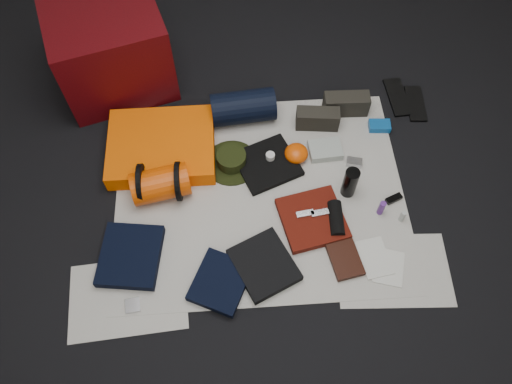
{
  "coord_description": "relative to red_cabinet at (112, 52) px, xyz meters",
  "views": [
    {
      "loc": [
        -0.12,
        -1.38,
        2.42
      ],
      "look_at": [
        -0.02,
        -0.05,
        0.1
      ],
      "focal_mm": 35.0,
      "sensor_mm": 36.0,
      "label": 1
    }
  ],
  "objects": [
    {
      "name": "hiking_boot_right",
      "position": [
        1.39,
        -0.33,
        -0.19
      ],
      "size": [
        0.27,
        0.11,
        0.13
      ],
      "primitive_type": "cube",
      "rotation": [
        0.0,
        0.0,
        -0.03
      ],
      "color": "black",
      "rests_on": "newspaper_mat"
    },
    {
      "name": "trousers_navy_b",
      "position": [
        0.59,
        -1.39,
        -0.24
      ],
      "size": [
        0.35,
        0.37,
        0.05
      ],
      "primitive_type": "cube",
      "rotation": [
        0.0,
        0.0,
        -0.44
      ],
      "color": "black",
      "rests_on": "newspaper_mat"
    },
    {
      "name": "flip_flop_left",
      "position": [
        1.74,
        -0.24,
        -0.26
      ],
      "size": [
        0.13,
        0.31,
        0.02
      ],
      "primitive_type": "cube",
      "rotation": [
        0.0,
        0.0,
        0.06
      ],
      "color": "black",
      "rests_on": "floor"
    },
    {
      "name": "toiletry_purple",
      "position": [
        1.47,
        -1.04,
        -0.21
      ],
      "size": [
        0.04,
        0.04,
        0.1
      ],
      "primitive_type": "cylinder",
      "rotation": [
        0.0,
        0.0,
        -0.42
      ],
      "color": "#56277F",
      "rests_on": "newspaper_mat"
    },
    {
      "name": "floor",
      "position": [
        0.82,
        -0.88,
        -0.28
      ],
      "size": [
        4.5,
        4.5,
        0.02
      ],
      "primitive_type": "cube",
      "color": "black",
      "rests_on": "ground"
    },
    {
      "name": "hiking_boot_left",
      "position": [
        1.2,
        -0.43,
        -0.2
      ],
      "size": [
        0.26,
        0.12,
        0.13
      ],
      "primitive_type": "cube",
      "rotation": [
        0.0,
        0.0,
        -0.11
      ],
      "color": "black",
      "rests_on": "newspaper_mat"
    },
    {
      "name": "sack_strap_left",
      "position": [
        0.19,
        -0.84,
        -0.15
      ],
      "size": [
        0.02,
        0.22,
        0.22
      ],
      "primitive_type": "cylinder",
      "rotation": [
        0.0,
        1.57,
        0.0
      ],
      "color": "black",
      "rests_on": "newspaper_mat"
    },
    {
      "name": "orange_stuff_sack",
      "position": [
        1.05,
        -0.65,
        -0.21
      ],
      "size": [
        0.17,
        0.17,
        0.09
      ],
      "primitive_type": "ellipsoid",
      "rotation": [
        0.0,
        0.0,
        0.25
      ],
      "color": "#D04203",
      "rests_on": "newspaper_mat"
    },
    {
      "name": "cyan_case",
      "position": [
        1.57,
        -0.47,
        -0.24
      ],
      "size": [
        0.13,
        0.09,
        0.04
      ],
      "primitive_type": "cube",
      "rotation": [
        0.0,
        0.0,
        -0.08
      ],
      "color": "#0E4B8D",
      "rests_on": "newspaper_mat"
    },
    {
      "name": "trousers_navy_a",
      "position": [
        0.13,
        -1.22,
        -0.23
      ],
      "size": [
        0.35,
        0.38,
        0.05
      ],
      "primitive_type": "cube",
      "rotation": [
        0.0,
        0.0,
        -0.14
      ],
      "color": "black",
      "rests_on": "newspaper_mat"
    },
    {
      "name": "flip_flop_right",
      "position": [
        1.84,
        -0.3,
        -0.26
      ],
      "size": [
        0.12,
        0.28,
        0.02
      ],
      "primitive_type": "cube",
      "rotation": [
        0.0,
        0.0,
        -0.07
      ],
      "color": "black",
      "rests_on": "floor"
    },
    {
      "name": "energy_bar_a",
      "position": [
        1.05,
        -1.05,
        -0.21
      ],
      "size": [
        0.1,
        0.05,
        0.01
      ],
      "primitive_type": "cube",
      "rotation": [
        0.0,
        0.0,
        0.14
      ],
      "color": "#B7B7BC",
      "rests_on": "red_shirt"
    },
    {
      "name": "map_printout",
      "position": [
        1.45,
        -1.36,
        -0.26
      ],
      "size": [
        0.2,
        0.23,
        0.01
      ],
      "primitive_type": "cube",
      "rotation": [
        0.0,
        0.0,
        -0.29
      ],
      "color": "beige",
      "rests_on": "newspaper_mat"
    },
    {
      "name": "sleeping_pad",
      "position": [
        0.28,
        -0.56,
        -0.2
      ],
      "size": [
        0.61,
        0.5,
        0.11
      ],
      "primitive_type": "cube",
      "rotation": [
        0.0,
        0.0,
        -0.0
      ],
      "color": "#F75B02",
      "rests_on": "newspaper_mat"
    },
    {
      "name": "newspaper_mat",
      "position": [
        0.82,
        -0.88,
        -0.26
      ],
      "size": [
        1.6,
        1.3,
        0.01
      ],
      "primitive_type": "cube",
      "color": "silver",
      "rests_on": "floor"
    },
    {
      "name": "tape_roll",
      "position": [
        0.9,
        -0.67,
        -0.21
      ],
      "size": [
        0.05,
        0.05,
        0.04
      ],
      "primitive_type": "cylinder",
      "color": "beige",
      "rests_on": "black_tshirt"
    },
    {
      "name": "stuff_sack",
      "position": [
        0.29,
        -0.84,
        -0.17
      ],
      "size": [
        0.34,
        0.24,
        0.18
      ],
      "primitive_type": "cylinder",
      "rotation": [
        0.0,
        1.57,
        0.19
      ],
      "color": "#D04203",
      "rests_on": "newspaper_mat"
    },
    {
      "name": "sack_strap_right",
      "position": [
        0.39,
        -0.84,
        -0.15
      ],
      "size": [
        0.03,
        0.22,
        0.22
      ],
      "primitive_type": "cylinder",
      "rotation": [
        0.0,
        1.57,
        0.0
      ],
      "color": "black",
      "rests_on": "newspaper_mat"
    },
    {
      "name": "speaker",
      "position": [
        1.22,
        -1.09,
        -0.22
      ],
      "size": [
        0.09,
        0.2,
        0.08
      ],
      "primitive_type": "cylinder",
      "rotation": [
        1.57,
        0.0,
        -0.04
      ],
      "color": "black",
      "rests_on": "newspaper_mat"
    },
    {
      "name": "water_bottle",
      "position": [
        1.31,
        -0.9,
        -0.16
      ],
      "size": [
        0.09,
        0.09,
        0.2
      ],
      "primitive_type": "cylinder",
      "rotation": [
        0.0,
        0.0,
        0.07
      ],
      "color": "black",
      "rests_on": "newspaper_mat"
    },
    {
      "name": "map_booklet",
      "position": [
        1.39,
        -1.31,
        -0.25
      ],
      "size": [
        0.18,
        0.24,
        0.01
      ],
      "primitive_type": "cube",
      "rotation": [
        0.0,
        0.0,
        0.16
      ],
      "color": "beige",
      "rests_on": "newspaper_mat"
    },
    {
      "name": "toiletry_clear",
      "position": [
        1.57,
        -1.1,
        -0.22
      ],
      "size": [
        0.03,
        0.03,
        0.08
      ],
      "primitive_type": "cylinder",
      "rotation": [
        0.0,
        0.0,
        -0.3
      ],
      "color": "#A4A8A4",
      "rests_on": "newspaper_mat"
    },
    {
      "name": "red_shirt",
      "position": [
        1.09,
        -1.07,
        -0.24
      ],
      "size": [
        0.39,
        0.39,
        0.04
      ],
      "primitive_type": "cube",
      "rotation": [
        0.0,
        0.0,
        0.21
      ],
      "color": "#521109",
      "rests_on": "newspaper_mat"
    },
    {
      "name": "boonie_brim",
      "position": [
        0.68,
        -0.67,
        -0.26
      ],
      "size": [
        0.35,
        0.35,
        0.01
      ],
      "primitive_type": "cylinder",
      "rotation": [
        0.0,
        0.0,
        0.13
      ],
      "color": "black",
      "rests_on": "newspaper_mat"
    },
    {
      "name": "red_cabinet",
      "position": [
        0.0,
        0.0,
        0.0
      ],
      "size": [
        0.76,
        0.69,
        0.53
      ],
      "primitive_type": "cube",
      "rotation": [
        0.0,
        0.0,
        0.29
      ],
      "color": "#450508",
      "rests_on": "floor"
    },
    {
      "name": "trousers_charcoal",
      "position": [
        0.81,
        -1.32,
        -0.24
      ],
      "size": [
        0.38,
        0.4,
        0.05
      ],
      "primitive_type": "cube",
      "rotation": [
        0.0,
        0.0,
        0.43
      ],
      "color": "black",
      "rests_on": "newspaper_mat"
    },
    {
      "name": "black_tshirt",
      "position": [
        0.88,
        -0.7,
        -0.24
      ],
      "size": [
        0.42,
        0.4,
        0.03
      ],
      "primitive_type": "cube",
      "rotation": [
        0.0,
        0.0,
        0.38
      ],
      "color": "black",
      "rests_on": "newspaper_mat"
    },
    {
      "name": "paperback_book",
      "position": [
        1.23,
        -1.3,
        -0.24
      ],
      "size": [
        0.19,
        0.25,
        0.03
      ],
      "primitive_type": "cube",
      "rotation": [
        0.0,
        0.0,
        0.19
      ],
      "color": "black",
      "rests_on": "newspaper_mat"
    },
    {
      "name": "compact_camera",
      "position": [
        1.38,
        -0.72,
        -0.24
      ],
      "size": [
        0.1,
        0.07,
        0.03
      ],
      "primitive_type": "cube",
      "rotation": [
        0.0,
        0.0,
        -0.26
      ],
      "color": "#B7B7BC",
      "rests_on": "newspaper_mat"
    },
    {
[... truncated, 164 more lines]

